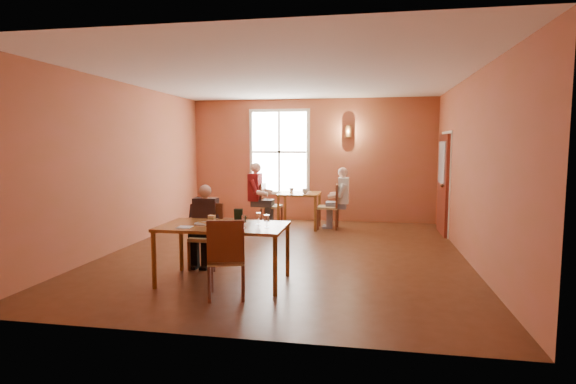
% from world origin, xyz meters
% --- Properties ---
extents(ground, '(6.00, 7.00, 0.01)m').
position_xyz_m(ground, '(0.00, 0.00, 0.00)').
color(ground, brown).
rests_on(ground, ground).
extents(wall_back, '(6.00, 0.04, 3.00)m').
position_xyz_m(wall_back, '(0.00, 3.50, 1.50)').
color(wall_back, brown).
rests_on(wall_back, ground).
extents(wall_front, '(6.00, 0.04, 3.00)m').
position_xyz_m(wall_front, '(0.00, -3.50, 1.50)').
color(wall_front, brown).
rests_on(wall_front, ground).
extents(wall_left, '(0.04, 7.00, 3.00)m').
position_xyz_m(wall_left, '(-3.00, 0.00, 1.50)').
color(wall_left, brown).
rests_on(wall_left, ground).
extents(wall_right, '(0.04, 7.00, 3.00)m').
position_xyz_m(wall_right, '(3.00, 0.00, 1.50)').
color(wall_right, brown).
rests_on(wall_right, ground).
extents(ceiling, '(6.00, 7.00, 0.04)m').
position_xyz_m(ceiling, '(0.00, 0.00, 3.00)').
color(ceiling, white).
rests_on(ceiling, wall_back).
extents(window, '(1.36, 0.10, 1.96)m').
position_xyz_m(window, '(-0.80, 3.45, 1.70)').
color(window, white).
rests_on(window, wall_back).
extents(door, '(0.12, 1.04, 2.10)m').
position_xyz_m(door, '(2.94, 2.30, 1.05)').
color(door, maroon).
rests_on(door, ground).
extents(wall_sconce, '(0.16, 0.16, 0.28)m').
position_xyz_m(wall_sconce, '(0.90, 3.40, 2.20)').
color(wall_sconce, brown).
rests_on(wall_sconce, wall_back).
extents(main_table, '(1.69, 0.95, 0.79)m').
position_xyz_m(main_table, '(-0.54, -1.79, 0.40)').
color(main_table, '#5C3014').
rests_on(main_table, ground).
extents(chair_diner_main, '(0.43, 0.43, 0.98)m').
position_xyz_m(chair_diner_main, '(-1.04, -1.14, 0.49)').
color(chair_diner_main, '#3E2412').
rests_on(chair_diner_main, ground).
extents(diner_main, '(0.49, 0.49, 1.21)m').
position_xyz_m(diner_main, '(-1.04, -1.17, 0.61)').
color(diner_main, '#3B2319').
rests_on(diner_main, ground).
extents(chair_empty, '(0.54, 0.54, 1.00)m').
position_xyz_m(chair_empty, '(-0.31, -2.36, 0.50)').
color(chair_empty, '#3F1D0F').
rests_on(chair_empty, ground).
extents(plate_food, '(0.31, 0.31, 0.03)m').
position_xyz_m(plate_food, '(-0.82, -1.78, 0.81)').
color(plate_food, white).
rests_on(plate_food, main_table).
extents(sandwich, '(0.09, 0.08, 0.11)m').
position_xyz_m(sandwich, '(-0.72, -1.74, 0.85)').
color(sandwich, tan).
rests_on(sandwich, main_table).
extents(goblet_a, '(0.09, 0.09, 0.18)m').
position_xyz_m(goblet_a, '(-0.08, -1.67, 0.88)').
color(goblet_a, white).
rests_on(goblet_a, main_table).
extents(goblet_b, '(0.08, 0.08, 0.19)m').
position_xyz_m(goblet_b, '(0.09, -1.88, 0.89)').
color(goblet_b, white).
rests_on(goblet_b, main_table).
extents(goblet_c, '(0.09, 0.09, 0.18)m').
position_xyz_m(goblet_c, '(-0.19, -1.97, 0.89)').
color(goblet_c, white).
rests_on(goblet_c, main_table).
extents(menu_stand, '(0.12, 0.07, 0.20)m').
position_xyz_m(menu_stand, '(-0.40, -1.54, 0.89)').
color(menu_stand, black).
rests_on(menu_stand, main_table).
extents(knife, '(0.20, 0.07, 0.00)m').
position_xyz_m(knife, '(-0.61, -2.03, 0.80)').
color(knife, silver).
rests_on(knife, main_table).
extents(napkin, '(0.20, 0.20, 0.01)m').
position_xyz_m(napkin, '(-0.99, -2.03, 0.80)').
color(napkin, white).
rests_on(napkin, main_table).
extents(second_table, '(0.90, 0.90, 0.79)m').
position_xyz_m(second_table, '(-0.14, 2.45, 0.40)').
color(second_table, '#602F13').
rests_on(second_table, ground).
extents(chair_diner_white, '(0.45, 0.45, 1.01)m').
position_xyz_m(chair_diner_white, '(0.51, 2.45, 0.50)').
color(chair_diner_white, '#572C1D').
rests_on(chair_diner_white, ground).
extents(diner_white, '(0.53, 0.53, 1.33)m').
position_xyz_m(diner_white, '(0.54, 2.45, 0.67)').
color(diner_white, silver).
rests_on(diner_white, ground).
extents(chair_diner_maroon, '(0.44, 0.44, 1.00)m').
position_xyz_m(chair_diner_maroon, '(-0.79, 2.45, 0.50)').
color(chair_diner_maroon, brown).
rests_on(chair_diner_maroon, ground).
extents(diner_maroon, '(0.57, 0.57, 1.43)m').
position_xyz_m(diner_maroon, '(-0.82, 2.45, 0.71)').
color(diner_maroon, '#53181F').
rests_on(diner_maroon, ground).
extents(cup_a, '(0.17, 0.17, 0.11)m').
position_xyz_m(cup_a, '(0.00, 2.38, 0.85)').
color(cup_a, white).
rests_on(cup_a, second_table).
extents(cup_b, '(0.13, 0.13, 0.10)m').
position_xyz_m(cup_b, '(-0.34, 2.54, 0.84)').
color(cup_b, white).
rests_on(cup_b, second_table).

